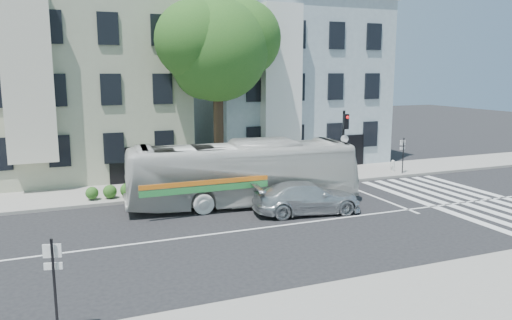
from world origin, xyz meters
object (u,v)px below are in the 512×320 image
sedan (307,198)px  fire_hydrant (393,165)px  traffic_signal (344,137)px  near_sign_pole (54,273)px  bus (243,173)px

sedan → fire_hydrant: 10.99m
traffic_signal → near_sign_pole: traffic_signal is taller
sedan → near_sign_pole: 12.96m
near_sign_pole → fire_hydrant: bearing=47.7°
sedan → traffic_signal: size_ratio=1.18×
traffic_signal → fire_hydrant: size_ratio=5.81×
sedan → fire_hydrant: bearing=-49.3°
near_sign_pole → traffic_signal: bearing=51.7°
traffic_signal → fire_hydrant: bearing=35.5°
traffic_signal → bus: bearing=-143.5°
bus → near_sign_pole: 13.01m
sedan → fire_hydrant: sedan is taller
fire_hydrant → traffic_signal: bearing=-163.9°
sedan → near_sign_pole: near_sign_pole is taller
traffic_signal → fire_hydrant: 5.11m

